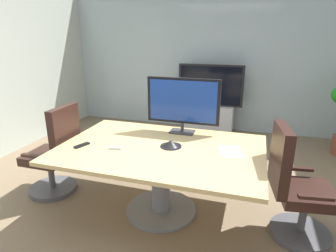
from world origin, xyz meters
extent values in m
plane|color=#7A664C|center=(0.00, 0.00, 0.00)|extent=(6.98, 6.98, 0.00)
cube|color=#9EB2B7|center=(0.00, 2.99, 1.40)|extent=(5.84, 0.10, 2.81)
cube|color=tan|center=(-0.04, -0.08, 0.73)|extent=(2.06, 1.36, 0.04)
cylinder|color=slate|center=(-0.04, -0.08, 0.35)|extent=(0.20, 0.20, 0.71)
cylinder|color=slate|center=(-0.04, -0.08, 0.01)|extent=(0.76, 0.76, 0.03)
cylinder|color=#4C4C51|center=(-1.44, -0.08, 0.03)|extent=(0.56, 0.56, 0.06)
cylinder|color=#4C4C51|center=(-1.44, -0.08, 0.24)|extent=(0.07, 0.07, 0.36)
cube|color=black|center=(-1.44, -0.08, 0.46)|extent=(0.48, 0.48, 0.10)
cube|color=black|center=(-1.17, -0.08, 0.79)|extent=(0.09, 0.46, 0.60)
cube|color=black|center=(-1.43, 0.18, 0.58)|extent=(0.28, 0.05, 0.03)
cube|color=black|center=(-1.42, -0.34, 0.58)|extent=(0.28, 0.05, 0.03)
cylinder|color=#4C4C51|center=(1.37, -0.06, 0.03)|extent=(0.56, 0.56, 0.06)
cylinder|color=#4C4C51|center=(1.37, -0.06, 0.24)|extent=(0.07, 0.07, 0.36)
cube|color=black|center=(1.37, -0.06, 0.46)|extent=(0.55, 0.55, 0.10)
cube|color=black|center=(1.10, -0.10, 0.79)|extent=(0.16, 0.46, 0.60)
cube|color=black|center=(1.38, -0.32, 0.58)|extent=(0.28, 0.09, 0.03)
cube|color=black|center=(1.31, 0.19, 0.58)|extent=(0.28, 0.09, 0.03)
cube|color=#333338|center=(0.06, 0.43, 0.76)|extent=(0.28, 0.18, 0.02)
cylinder|color=#333338|center=(0.06, 0.43, 0.82)|extent=(0.04, 0.04, 0.10)
cube|color=black|center=(0.06, 0.44, 1.13)|extent=(0.84, 0.04, 0.52)
cube|color=navy|center=(0.06, 0.42, 1.13)|extent=(0.77, 0.01, 0.47)
cube|color=#B7BABC|center=(0.02, 2.64, 0.28)|extent=(0.90, 0.36, 0.55)
cube|color=black|center=(0.02, 2.62, 0.93)|extent=(1.20, 0.06, 0.76)
cube|color=black|center=(0.02, 2.59, 0.93)|extent=(1.12, 0.01, 0.69)
cone|color=black|center=(0.05, -0.03, 0.78)|extent=(0.19, 0.19, 0.07)
cylinder|color=black|center=(0.05, -0.03, 0.75)|extent=(0.22, 0.22, 0.01)
cube|color=black|center=(-0.83, -0.28, 0.76)|extent=(0.11, 0.18, 0.02)
cube|color=silver|center=(-0.46, -0.26, 0.76)|extent=(0.13, 0.04, 0.02)
cube|color=white|center=(0.65, 0.00, 0.75)|extent=(0.28, 0.35, 0.01)
camera|label=1|loc=(0.83, -2.61, 1.87)|focal=30.43mm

